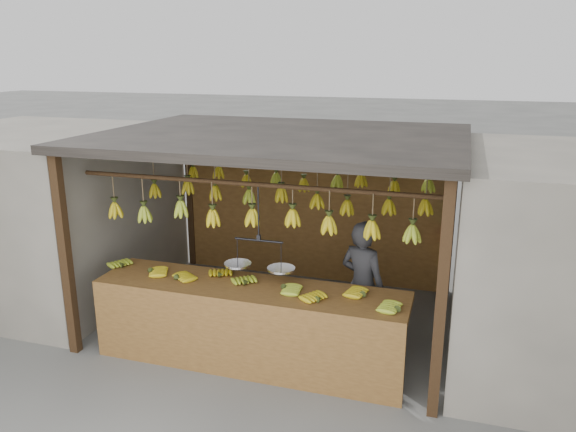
% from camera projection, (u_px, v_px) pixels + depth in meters
% --- Properties ---
extents(ground, '(80.00, 80.00, 0.00)m').
position_uv_depth(ground, '(281.00, 318.00, 7.28)').
color(ground, '#5B5B57').
extents(stall, '(4.30, 3.30, 2.40)m').
position_uv_depth(stall, '(289.00, 164.00, 7.04)').
color(stall, black).
rests_on(stall, ground).
extents(neighbor_left, '(3.00, 3.00, 2.30)m').
position_uv_depth(neighbor_left, '(41.00, 211.00, 8.00)').
color(neighbor_left, slate).
rests_on(neighbor_left, ground).
extents(counter, '(3.49, 0.78, 0.96)m').
position_uv_depth(counter, '(246.00, 307.00, 5.96)').
color(counter, brown).
rests_on(counter, ground).
extents(hanging_bananas, '(3.59, 2.25, 0.39)m').
position_uv_depth(hanging_bananas, '(281.00, 197.00, 6.84)').
color(hanging_bananas, '#B49C13').
rests_on(hanging_bananas, ground).
extents(balance_scale, '(0.79, 0.30, 0.92)m').
position_uv_depth(balance_scale, '(259.00, 263.00, 6.03)').
color(balance_scale, black).
rests_on(balance_scale, ground).
extents(vendor, '(0.66, 0.56, 1.54)m').
position_uv_depth(vendor, '(362.00, 286.00, 6.35)').
color(vendor, '#262628').
rests_on(vendor, ground).
extents(bag_bundles, '(0.08, 0.26, 1.17)m').
position_uv_depth(bag_bundles, '(446.00, 227.00, 7.68)').
color(bag_bundles, '#1426BF').
rests_on(bag_bundles, ground).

